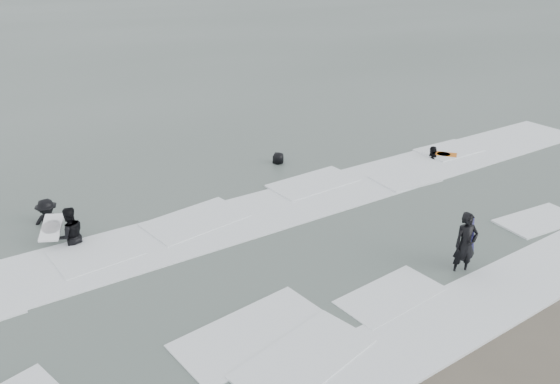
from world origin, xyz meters
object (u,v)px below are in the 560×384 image
surfer_right_near (432,159)px  surfer_breaker (49,224)px  surfer_centre (461,273)px  surfer_right_far (278,165)px  surfer_wading (72,245)px

surfer_right_near → surfer_breaker: bearing=-67.4°
surfer_centre → surfer_right_far: (0.27, 8.59, 0.00)m
surfer_right_near → surfer_centre: bearing=-10.1°
surfer_wading → surfer_breaker: surfer_wading is taller
surfer_right_near → surfer_wading: bearing=-60.8°
surfer_breaker → surfer_right_far: bearing=-2.1°
surfer_centre → surfer_right_far: size_ratio=1.02×
surfer_wading → surfer_right_far: size_ratio=1.02×
surfer_centre → surfer_right_far: 8.60m
surfer_breaker → surfer_right_far: (8.14, 0.32, 0.00)m
surfer_wading → surfer_breaker: (-0.25, 1.58, 0.00)m
surfer_right_near → surfer_right_far: bearing=-85.0°
surfer_right_near → surfer_right_far: size_ratio=1.03×
surfer_right_far → surfer_breaker: bearing=-18.3°
surfer_wading → surfer_breaker: size_ratio=1.00×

